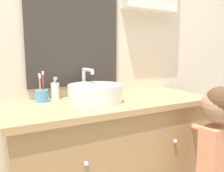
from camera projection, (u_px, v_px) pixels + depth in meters
The scene contains 6 objects.
wall_back at pixel (97, 34), 1.58m from camera, with size 3.20×0.18×2.50m.
vanity_counter at pixel (114, 163), 1.45m from camera, with size 1.30×0.53×0.86m.
sink_basin at pixel (95, 93), 1.33m from camera, with size 0.33×0.38×0.20m.
toothbrush_holder at pixel (42, 95), 1.33m from camera, with size 0.08×0.08×0.19m.
soap_dispenser at pixel (55, 91), 1.41m from camera, with size 0.05×0.05×0.14m.
child_figure at pixel (215, 145), 1.24m from camera, with size 0.20×0.47×0.97m.
Camera 1 is at (-0.65, -0.86, 1.15)m, focal length 35.00 mm.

